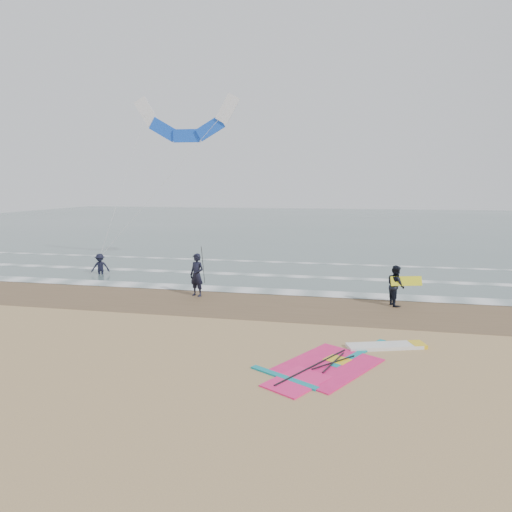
% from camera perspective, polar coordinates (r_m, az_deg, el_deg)
% --- Properties ---
extents(ground, '(120.00, 120.00, 0.00)m').
position_cam_1_polar(ground, '(13.72, -0.23, -12.43)').
color(ground, tan).
rests_on(ground, ground).
extents(sea_water, '(120.00, 80.00, 0.02)m').
position_cam_1_polar(sea_water, '(60.77, 9.28, 3.99)').
color(sea_water, '#47605E').
rests_on(sea_water, ground).
extents(wet_sand_band, '(120.00, 5.00, 0.01)m').
position_cam_1_polar(wet_sand_band, '(19.34, 3.50, -6.09)').
color(wet_sand_band, brown).
rests_on(wet_sand_band, ground).
extents(foam_waterline, '(120.00, 9.15, 0.02)m').
position_cam_1_polar(foam_waterline, '(23.62, 5.07, -3.31)').
color(foam_waterline, white).
rests_on(foam_waterline, ground).
extents(windsurf_rig, '(5.00, 4.74, 0.12)m').
position_cam_1_polar(windsurf_rig, '(13.57, 11.04, -12.69)').
color(windsurf_rig, white).
rests_on(windsurf_rig, ground).
extents(person_standing, '(0.83, 0.69, 1.96)m').
position_cam_1_polar(person_standing, '(20.75, -7.41, -2.37)').
color(person_standing, black).
rests_on(person_standing, ground).
extents(person_walking, '(0.88, 0.99, 1.70)m').
position_cam_1_polar(person_walking, '(19.89, 17.06, -3.55)').
color(person_walking, black).
rests_on(person_walking, ground).
extents(person_wading, '(1.13, 0.87, 1.54)m').
position_cam_1_polar(person_wading, '(27.05, -18.92, -0.61)').
color(person_wading, black).
rests_on(person_wading, ground).
extents(held_pole, '(0.17, 0.86, 1.82)m').
position_cam_1_polar(held_pole, '(20.57, -6.64, -1.16)').
color(held_pole, black).
rests_on(held_pole, ground).
extents(carried_kiteboard, '(1.30, 0.51, 0.39)m').
position_cam_1_polar(carried_kiteboard, '(19.79, 18.27, -2.99)').
color(carried_kiteboard, yellow).
rests_on(carried_kiteboard, ground).
extents(surf_kite, '(7.22, 3.99, 9.35)m').
position_cam_1_polar(surf_kite, '(28.76, -8.72, 16.07)').
color(surf_kite, white).
rests_on(surf_kite, ground).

